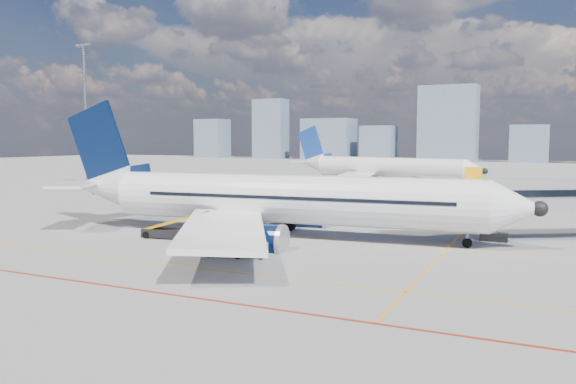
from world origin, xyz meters
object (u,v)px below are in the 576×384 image
object	(u,v)px
second_aircraft	(381,168)
ramp_worker	(260,245)
main_aircraft	(271,199)
baggage_tug	(249,247)
belt_loader	(168,231)
cargo_dolly	(228,241)

from	to	relation	value
second_aircraft	ramp_worker	distance (m)	67.62
main_aircraft	ramp_worker	xyz separation A→B (m)	(3.71, -8.98, -2.26)
baggage_tug	main_aircraft	bearing A→B (deg)	89.72
second_aircraft	baggage_tug	size ratio (longest dim) A/B	14.85
baggage_tug	belt_loader	xyz separation A→B (m)	(-10.13, 3.94, -0.13)
main_aircraft	cargo_dolly	distance (m)	9.40
baggage_tug	cargo_dolly	bearing A→B (deg)	165.41
main_aircraft	cargo_dolly	world-z (taller)	main_aircraft
baggage_tug	ramp_worker	distance (m)	0.93
belt_loader	ramp_worker	bearing A→B (deg)	-26.18
main_aircraft	baggage_tug	world-z (taller)	main_aircraft
main_aircraft	belt_loader	world-z (taller)	main_aircraft
ramp_worker	cargo_dolly	bearing A→B (deg)	129.90
baggage_tug	belt_loader	bearing A→B (deg)	141.11
baggage_tug	cargo_dolly	world-z (taller)	cargo_dolly
belt_loader	ramp_worker	world-z (taller)	belt_loader
second_aircraft	main_aircraft	bearing A→B (deg)	-70.16
second_aircraft	ramp_worker	world-z (taller)	second_aircraft
belt_loader	main_aircraft	bearing A→B (deg)	27.97
baggage_tug	belt_loader	size ratio (longest dim) A/B	0.42
cargo_dolly	belt_loader	size ratio (longest dim) A/B	0.62
main_aircraft	ramp_worker	distance (m)	9.97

